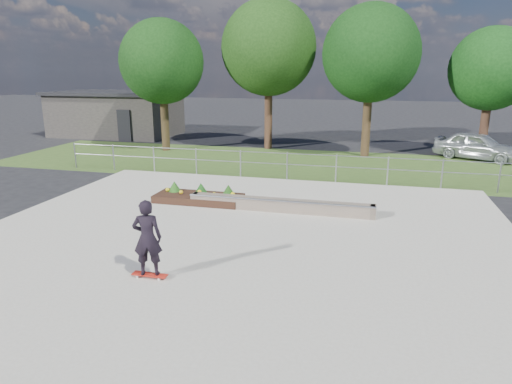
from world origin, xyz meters
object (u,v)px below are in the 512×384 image
grind_ledge (280,205)px  parked_car (477,146)px  planter_bed (199,196)px  skateboarder (147,238)px

grind_ledge → parked_car: size_ratio=1.45×
planter_bed → skateboarder: (1.11, -5.88, 0.74)m
planter_bed → parked_car: (10.91, 10.89, 0.46)m
grind_ledge → skateboarder: 5.80m
grind_ledge → skateboarder: (-1.81, -5.46, 0.72)m
grind_ledge → planter_bed: size_ratio=2.00×
planter_bed → parked_car: 15.42m
grind_ledge → planter_bed: 2.96m
grind_ledge → planter_bed: bearing=171.8°
grind_ledge → skateboarder: bearing=-108.4°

